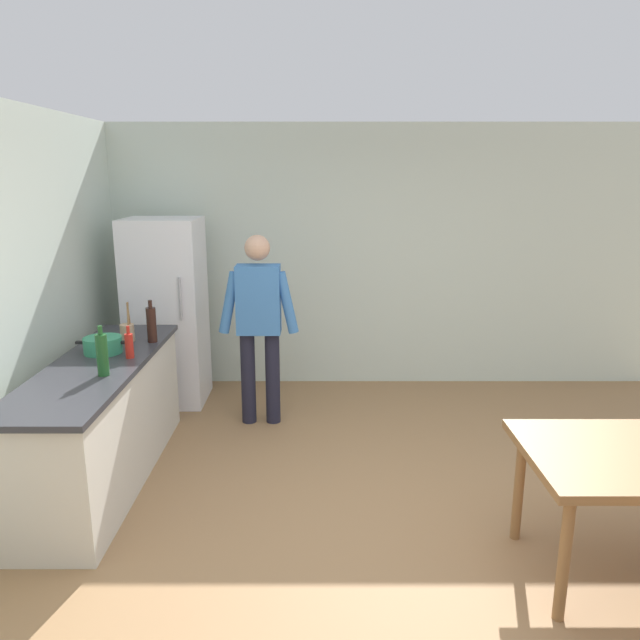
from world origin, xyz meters
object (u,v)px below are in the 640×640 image
at_px(person, 259,318).
at_px(bottle_wine_dark, 151,324).
at_px(cooking_pot, 103,345).
at_px(bottle_sauce_red, 129,345).
at_px(refrigerator, 166,312).
at_px(utensil_jar, 127,332).
at_px(bottle_wine_green, 102,354).

distance_m(person, bottle_wine_dark, 0.95).
distance_m(cooking_pot, bottle_sauce_red, 0.27).
xyz_separation_m(refrigerator, bottle_sauce_red, (0.10, -1.48, 0.10)).
bearing_deg(utensil_jar, cooking_pot, -105.54).
relative_size(cooking_pot, bottle_wine_green, 1.18).
relative_size(person, bottle_wine_green, 5.00).
distance_m(cooking_pot, bottle_wine_green, 0.55).
height_order(refrigerator, bottle_wine_dark, refrigerator).
distance_m(refrigerator, bottle_wine_green, 1.87).
relative_size(refrigerator, bottle_wine_green, 5.29).
relative_size(refrigerator, person, 1.06).
height_order(refrigerator, bottle_wine_green, refrigerator).
bearing_deg(utensil_jar, bottle_wine_dark, -4.82).
bearing_deg(bottle_sauce_red, person, 47.49).
height_order(refrigerator, person, refrigerator).
height_order(person, bottle_wine_green, person).
height_order(bottle_wine_dark, bottle_wine_green, same).
relative_size(person, utensil_jar, 5.31).
bearing_deg(cooking_pot, refrigerator, 84.13).
bearing_deg(refrigerator, bottle_sauce_red, -86.12).
height_order(refrigerator, utensil_jar, refrigerator).
height_order(utensil_jar, bottle_wine_dark, bottle_wine_dark).
bearing_deg(utensil_jar, bottle_wine_green, -83.37).
xyz_separation_m(person, bottle_sauce_red, (-0.85, -0.93, 0.02)).
xyz_separation_m(person, utensil_jar, (-1.00, -0.48, 0.00)).
xyz_separation_m(person, bottle_wine_green, (-0.91, -1.31, 0.07)).
bearing_deg(refrigerator, utensil_jar, -92.86).
bearing_deg(cooking_pot, bottle_wine_green, -70.36).
bearing_deg(bottle_sauce_red, refrigerator, 93.88).
distance_m(refrigerator, cooking_pot, 1.36).
relative_size(utensil_jar, bottle_sauce_red, 1.33).
relative_size(person, cooking_pot, 4.25).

